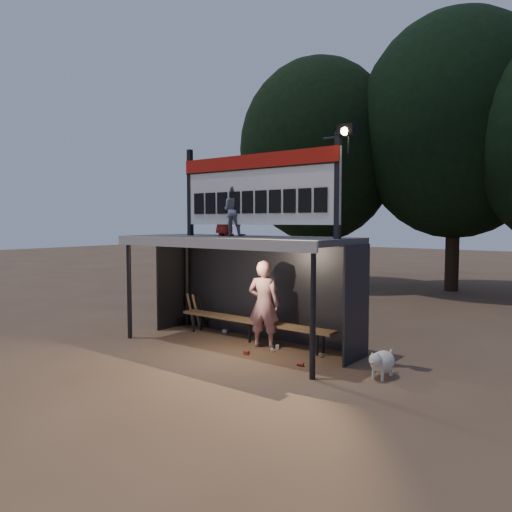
{
  "coord_description": "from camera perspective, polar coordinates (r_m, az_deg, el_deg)",
  "views": [
    {
      "loc": [
        6.66,
        -7.94,
        2.64
      ],
      "look_at": [
        0.2,
        0.4,
        1.9
      ],
      "focal_mm": 35.0,
      "sensor_mm": 36.0,
      "label": 1
    }
  ],
  "objects": [
    {
      "name": "bats",
      "position": [
        12.52,
        -6.86,
        -6.19
      ],
      "size": [
        0.48,
        0.33,
        0.84
      ],
      "color": "olive",
      "rests_on": "ground"
    },
    {
      "name": "child_a",
      "position": [
        10.48,
        -2.53,
        5.19
      ],
      "size": [
        0.6,
        0.51,
        1.07
      ],
      "primitive_type": "imported",
      "rotation": [
        0.0,
        0.0,
        3.36
      ],
      "color": "slate",
      "rests_on": "dugout_shelter"
    },
    {
      "name": "bench",
      "position": [
        11.01,
        -0.35,
        -7.55
      ],
      "size": [
        4.0,
        0.35,
        0.48
      ],
      "color": "olive",
      "rests_on": "ground"
    },
    {
      "name": "tree_left",
      "position": [
        21.06,
        7.14,
        11.82
      ],
      "size": [
        6.46,
        6.46,
        9.27
      ],
      "color": "black",
      "rests_on": "ground"
    },
    {
      "name": "player",
      "position": [
        10.43,
        0.88,
        -5.51
      ],
      "size": [
        0.77,
        0.63,
        1.83
      ],
      "primitive_type": "imported",
      "rotation": [
        0.0,
        0.0,
        3.47
      ],
      "color": "silver",
      "rests_on": "ground"
    },
    {
      "name": "child_b",
      "position": [
        10.77,
        -3.57,
        5.19
      ],
      "size": [
        0.55,
        0.38,
        1.09
      ],
      "primitive_type": "imported",
      "rotation": [
        0.0,
        0.0,
        3.08
      ],
      "color": "maroon",
      "rests_on": "dugout_shelter"
    },
    {
      "name": "ground",
      "position": [
        10.69,
        -2.2,
        -10.29
      ],
      "size": [
        80.0,
        80.0,
        0.0
      ],
      "primitive_type": "plane",
      "color": "brown",
      "rests_on": "ground"
    },
    {
      "name": "scoreboard_assembly",
      "position": [
        10.03,
        0.19,
        7.93
      ],
      "size": [
        4.1,
        0.27,
        1.99
      ],
      "color": "black",
      "rests_on": "dugout_shelter"
    },
    {
      "name": "dugout_shelter",
      "position": [
        10.58,
        -1.37,
        -0.29
      ],
      "size": [
        5.1,
        2.08,
        2.32
      ],
      "color": "#3E3E40",
      "rests_on": "ground"
    },
    {
      "name": "litter",
      "position": [
        10.33,
        1.71,
        -10.58
      ],
      "size": [
        3.01,
        1.29,
        0.08
      ],
      "color": "#B8351F",
      "rests_on": "ground"
    },
    {
      "name": "dog",
      "position": [
        8.82,
        14.15,
        -11.62
      ],
      "size": [
        0.36,
        0.81,
        0.49
      ],
      "color": "white",
      "rests_on": "ground"
    },
    {
      "name": "tree_mid",
      "position": [
        20.55,
        21.85,
        13.6
      ],
      "size": [
        7.22,
        7.22,
        10.36
      ],
      "color": "#302115",
      "rests_on": "ground"
    }
  ]
}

